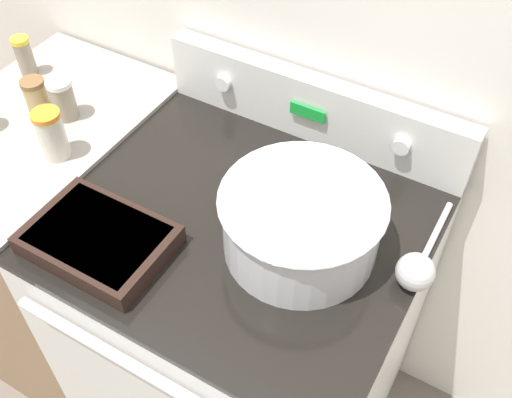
# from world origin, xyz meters

# --- Properties ---
(stove_range) EXTENTS (0.77, 0.73, 0.91)m
(stove_range) POSITION_xyz_m (0.00, 0.35, 0.46)
(stove_range) COLOR silver
(stove_range) RESTS_ON ground_plane
(control_panel) EXTENTS (0.77, 0.07, 0.17)m
(control_panel) POSITION_xyz_m (0.00, 0.67, 1.00)
(control_panel) COLOR silver
(control_panel) RESTS_ON stove_range
(side_counter) EXTENTS (0.47, 0.70, 0.93)m
(side_counter) POSITION_xyz_m (-0.62, 0.35, 0.46)
(side_counter) COLOR #896B4C
(side_counter) RESTS_ON ground_plane
(mixing_bowl) EXTENTS (0.33, 0.33, 0.15)m
(mixing_bowl) POSITION_xyz_m (0.14, 0.34, 1.00)
(mixing_bowl) COLOR silver
(mixing_bowl) RESTS_ON stove_range
(casserole_dish) EXTENTS (0.29, 0.21, 0.05)m
(casserole_dish) POSITION_xyz_m (-0.22, 0.14, 0.94)
(casserole_dish) COLOR black
(casserole_dish) RESTS_ON stove_range
(ladle) EXTENTS (0.08, 0.28, 0.08)m
(ladle) POSITION_xyz_m (0.37, 0.38, 0.95)
(ladle) COLOR #B7B7B7
(ladle) RESTS_ON stove_range
(spice_jar_orange_cap) EXTENTS (0.07, 0.07, 0.13)m
(spice_jar_orange_cap) POSITION_xyz_m (-0.48, 0.29, 0.99)
(spice_jar_orange_cap) COLOR beige
(spice_jar_orange_cap) RESTS_ON side_counter
(spice_jar_white_cap) EXTENTS (0.06, 0.06, 0.11)m
(spice_jar_white_cap) POSITION_xyz_m (-0.56, 0.42, 0.98)
(spice_jar_white_cap) COLOR gray
(spice_jar_white_cap) RESTS_ON side_counter
(spice_jar_brown_cap) EXTENTS (0.06, 0.06, 0.09)m
(spice_jar_brown_cap) POSITION_xyz_m (-0.63, 0.40, 0.97)
(spice_jar_brown_cap) COLOR tan
(spice_jar_brown_cap) RESTS_ON side_counter
(spice_jar_yellow_cap) EXTENTS (0.05, 0.05, 0.11)m
(spice_jar_yellow_cap) POSITION_xyz_m (-0.78, 0.50, 0.98)
(spice_jar_yellow_cap) COLOR gray
(spice_jar_yellow_cap) RESTS_ON side_counter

